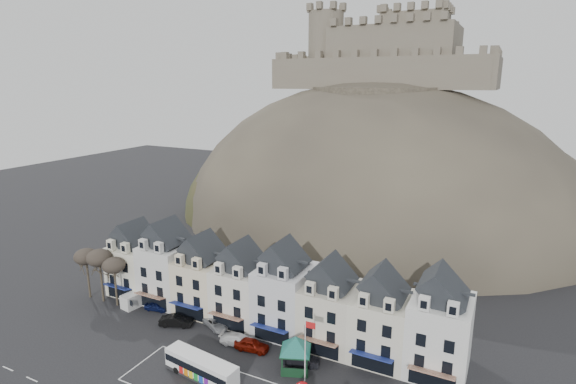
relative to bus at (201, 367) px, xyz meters
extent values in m
cube|color=silver|center=(-23.32, 13.92, 2.48)|extent=(6.80, 8.00, 8.00)
cube|color=black|center=(-23.32, 13.92, 7.68)|extent=(6.80, 5.76, 2.80)
cube|color=silver|center=(-24.82, 10.32, 7.38)|extent=(1.20, 0.80, 1.60)
cube|color=silver|center=(-21.83, 10.32, 7.38)|extent=(1.20, 0.80, 1.60)
cube|color=black|center=(-23.32, 9.89, -0.22)|extent=(5.10, 0.06, 2.20)
cube|color=navy|center=(-23.32, 9.22, 1.08)|extent=(5.10, 1.29, 0.43)
cube|color=silver|center=(-16.52, 13.92, 3.08)|extent=(6.80, 8.00, 9.20)
cube|color=black|center=(-16.52, 13.92, 8.88)|extent=(6.80, 5.76, 2.80)
cube|color=silver|center=(-18.02, 10.32, 8.58)|extent=(1.20, 0.80, 1.60)
cube|color=silver|center=(-15.03, 10.32, 8.58)|extent=(1.20, 0.80, 1.60)
cube|color=black|center=(-16.52, 9.89, -0.22)|extent=(5.10, 0.06, 2.20)
cube|color=maroon|center=(-16.52, 9.22, 1.08)|extent=(5.10, 1.29, 0.43)
cube|color=beige|center=(-9.72, 13.92, 2.48)|extent=(6.80, 8.00, 8.00)
cube|color=black|center=(-9.72, 13.92, 7.68)|extent=(6.80, 5.76, 2.80)
cube|color=beige|center=(-11.22, 10.32, 7.38)|extent=(1.20, 0.80, 1.60)
cube|color=beige|center=(-8.23, 10.32, 7.38)|extent=(1.20, 0.80, 1.60)
cube|color=black|center=(-9.72, 9.89, -0.22)|extent=(5.10, 0.06, 2.20)
cube|color=navy|center=(-9.72, 9.22, 1.08)|extent=(5.10, 1.29, 0.43)
cube|color=silver|center=(-2.92, 13.92, 2.48)|extent=(6.80, 8.00, 8.00)
cube|color=black|center=(-2.92, 13.92, 7.68)|extent=(6.80, 5.76, 2.80)
cube|color=silver|center=(-4.42, 10.32, 7.38)|extent=(1.20, 0.80, 1.60)
cube|color=silver|center=(-1.43, 10.32, 7.38)|extent=(1.20, 0.80, 1.60)
cube|color=black|center=(-2.92, 9.89, -0.22)|extent=(5.10, 0.06, 2.20)
cube|color=maroon|center=(-2.92, 9.22, 1.08)|extent=(5.10, 1.29, 0.43)
cube|color=silver|center=(3.88, 13.92, 3.08)|extent=(6.80, 8.00, 9.20)
cube|color=black|center=(3.88, 13.92, 8.88)|extent=(6.80, 5.76, 2.80)
cube|color=silver|center=(2.38, 10.32, 8.58)|extent=(1.20, 0.80, 1.60)
cube|color=silver|center=(5.37, 10.32, 8.58)|extent=(1.20, 0.80, 1.60)
cube|color=black|center=(3.88, 9.89, -0.22)|extent=(5.10, 0.06, 2.20)
cube|color=navy|center=(3.88, 9.22, 1.08)|extent=(5.10, 1.29, 0.43)
cube|color=beige|center=(10.68, 13.92, 2.48)|extent=(6.80, 8.00, 8.00)
cube|color=black|center=(10.68, 13.92, 7.68)|extent=(6.80, 5.76, 2.80)
cube|color=beige|center=(9.18, 10.32, 7.38)|extent=(1.20, 0.80, 1.60)
cube|color=beige|center=(12.17, 10.32, 7.38)|extent=(1.20, 0.80, 1.60)
cube|color=black|center=(10.68, 9.89, -0.22)|extent=(5.10, 0.06, 2.20)
cube|color=maroon|center=(10.68, 9.22, 1.08)|extent=(5.10, 1.29, 0.43)
cube|color=silver|center=(17.48, 13.92, 2.48)|extent=(6.80, 8.00, 8.00)
cube|color=black|center=(17.48, 13.92, 7.68)|extent=(6.80, 5.76, 2.80)
cube|color=silver|center=(15.98, 10.32, 7.38)|extent=(1.20, 0.80, 1.60)
cube|color=silver|center=(18.97, 10.32, 7.38)|extent=(1.20, 0.80, 1.60)
cube|color=black|center=(17.48, 9.89, -0.22)|extent=(5.10, 0.06, 2.20)
cube|color=navy|center=(17.48, 9.22, 1.08)|extent=(5.10, 1.29, 0.43)
cube|color=white|center=(24.28, 13.92, 3.08)|extent=(6.80, 8.00, 9.20)
cube|color=black|center=(24.28, 13.92, 8.88)|extent=(6.80, 5.76, 2.80)
cube|color=white|center=(22.78, 10.32, 8.58)|extent=(1.20, 0.80, 1.60)
cube|color=white|center=(25.77, 10.32, 8.58)|extent=(1.20, 0.80, 1.60)
cube|color=black|center=(24.28, 9.89, -0.22)|extent=(5.10, 0.06, 2.20)
cube|color=maroon|center=(24.28, 9.22, 1.08)|extent=(5.10, 1.29, 0.43)
ellipsoid|color=#353029|center=(0.48, 67.92, -1.52)|extent=(96.00, 76.00, 68.00)
ellipsoid|color=#2C361B|center=(-21.52, 61.92, -1.52)|extent=(52.00, 44.00, 42.00)
ellipsoid|color=#353029|center=(24.48, 71.92, -1.52)|extent=(56.00, 48.00, 46.00)
ellipsoid|color=#2C361B|center=(-3.52, 53.92, -1.52)|extent=(40.00, 28.00, 28.00)
ellipsoid|color=#353029|center=(10.48, 55.92, -1.52)|extent=(36.00, 28.00, 24.00)
cylinder|color=#353029|center=(0.48, 67.92, 29.48)|extent=(30.00, 30.00, 3.00)
cube|color=#685C4F|center=(0.48, 63.92, 33.98)|extent=(48.00, 2.20, 7.00)
cube|color=#685C4F|center=(0.48, 83.92, 33.98)|extent=(48.00, 2.20, 7.00)
cube|color=#685C4F|center=(-23.52, 73.92, 33.98)|extent=(2.20, 22.00, 7.00)
cube|color=#685C4F|center=(24.48, 73.92, 33.98)|extent=(2.20, 22.00, 7.00)
cube|color=#685C4F|center=(2.48, 73.92, 39.48)|extent=(28.00, 18.00, 10.00)
cube|color=#685C4F|center=(6.48, 75.92, 40.98)|extent=(14.00, 12.00, 13.00)
cylinder|color=#685C4F|center=(-13.52, 69.92, 39.48)|extent=(8.40, 8.40, 18.00)
cylinder|color=silver|center=(6.48, 75.92, 49.98)|extent=(0.16, 0.16, 5.00)
cylinder|color=#3B3325|center=(-28.52, 8.42, 1.35)|extent=(0.32, 0.32, 5.74)
ellipsoid|color=#383028|center=(-28.52, 8.42, 5.45)|extent=(3.61, 3.61, 2.54)
cylinder|color=#3B3325|center=(-25.52, 8.42, 1.49)|extent=(0.32, 0.32, 6.02)
ellipsoid|color=#383028|center=(-25.52, 8.42, 5.79)|extent=(3.78, 3.78, 2.67)
cylinder|color=#3B3325|center=(-22.52, 8.42, 1.21)|extent=(0.32, 0.32, 5.46)
ellipsoid|color=#383028|center=(-22.52, 8.42, 5.11)|extent=(3.43, 3.43, 2.42)
cube|color=#262628|center=(0.00, 0.00, -1.21)|extent=(9.94, 3.42, 0.44)
cube|color=white|center=(0.00, 0.00, 0.08)|extent=(9.94, 3.38, 2.23)
cube|color=black|center=(0.00, 0.00, 0.21)|extent=(9.75, 3.42, 0.84)
cube|color=white|center=(0.00, 0.00, 1.09)|extent=(9.73, 3.27, 0.22)
cube|color=orange|center=(4.79, -0.58, 0.94)|extent=(0.18, 1.06, 0.25)
cylinder|color=black|center=(3.02, 0.64, -1.12)|extent=(0.88, 0.38, 0.85)
cylinder|color=black|center=(-3.22, -0.62, -1.12)|extent=(0.88, 0.38, 0.85)
cylinder|color=black|center=(-2.97, 1.37, -1.12)|extent=(0.88, 0.38, 0.85)
cube|color=#10321B|center=(7.26, 7.14, -0.24)|extent=(0.21, 0.21, 2.57)
cube|color=#10321B|center=(9.96, 8.15, -0.24)|extent=(0.21, 0.21, 2.57)
cube|color=#10321B|center=(8.27, 4.43, -0.24)|extent=(0.21, 0.21, 2.57)
cube|color=#10321B|center=(10.98, 5.45, -0.24)|extent=(0.21, 0.21, 2.57)
cube|color=#10321B|center=(9.12, 6.29, 1.05)|extent=(4.54, 4.54, 0.13)
cone|color=#166258|center=(9.12, 6.29, 2.01)|extent=(6.63, 6.63, 1.93)
cylinder|color=silver|center=(11.42, 3.92, 2.76)|extent=(0.13, 0.13, 8.56)
cube|color=red|center=(12.00, 3.96, 6.40)|extent=(1.18, 0.10, 0.75)
cube|color=silver|center=(-19.88, 9.92, -0.45)|extent=(2.75, 4.95, 2.14)
cube|color=black|center=(-19.88, 9.92, -0.04)|extent=(1.92, 0.39, 0.92)
imported|color=#0D1542|center=(-15.96, 9.92, -0.89)|extent=(3.92, 2.16, 1.26)
imported|color=black|center=(-10.32, 7.72, -0.75)|extent=(4.92, 3.20, 1.53)
imported|color=#A1A4A9|center=(-5.13, 9.92, -0.90)|extent=(4.86, 3.69, 1.24)
imported|color=white|center=(0.08, 7.77, -0.80)|extent=(5.24, 2.95, 1.43)
imported|color=#5F0E05|center=(2.33, 7.42, -0.74)|extent=(4.73, 2.30, 1.56)
imported|color=black|center=(9.34, 7.42, -0.80)|extent=(4.64, 2.72, 1.45)
camera|label=1|loc=(29.47, -36.35, 32.09)|focal=28.00mm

